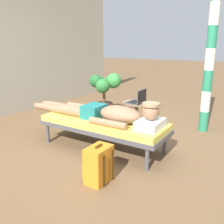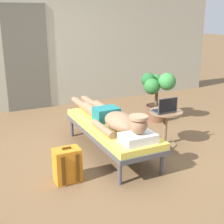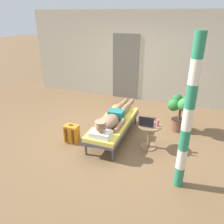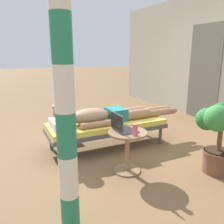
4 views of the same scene
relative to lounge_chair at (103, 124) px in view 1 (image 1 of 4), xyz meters
name	(u,v)px [view 1 (image 1 of 4)]	position (x,y,z in m)	size (l,w,h in m)	color
ground_plane	(95,145)	(0.00, 0.14, -0.35)	(40.00, 40.00, 0.00)	brown
lounge_chair	(103,124)	(0.00, 0.00, 0.00)	(0.67, 1.84, 0.42)	#4C4C51
person_reclining	(106,113)	(0.00, -0.05, 0.17)	(0.53, 2.17, 0.33)	white
side_table	(137,112)	(0.83, -0.11, 0.01)	(0.48, 0.48, 0.52)	#8C6B4C
laptop	(138,100)	(0.77, -0.16, 0.24)	(0.31, 0.24, 0.23)	#4C4C51
drink_glass	(140,96)	(0.98, -0.10, 0.25)	(0.06, 0.06, 0.14)	#D86672
backpack	(99,165)	(-0.79, -0.48, -0.15)	(0.30, 0.26, 0.42)	orange
potted_plant	(105,90)	(1.33, 0.87, 0.19)	(0.52, 0.63, 0.89)	brown
porch_post	(210,59)	(1.52, -1.04, 0.86)	(0.15, 0.15, 2.41)	#267F59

